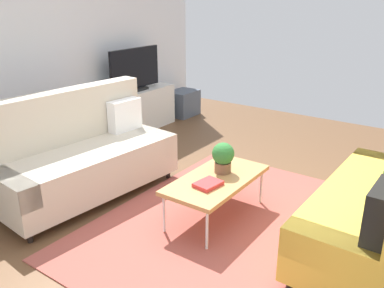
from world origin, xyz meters
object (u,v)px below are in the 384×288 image
Objects in this scene: storage_trunk at (183,103)px; tv at (135,70)px; vase_0 at (104,93)px; vase_1 at (113,90)px; tv_console at (136,110)px; couch_beige at (83,155)px; table_book_0 at (208,184)px; coffee_table at (216,180)px; potted_plant at (223,157)px; bottle_0 at (127,88)px.

tv is at bearing 175.84° from storage_trunk.
storage_trunk is at bearing -4.16° from tv.
vase_1 is (0.17, 0.00, 0.02)m from vase_0.
tv_console is 8.79× the size of vase_1.
tv is 1.32m from storage_trunk.
vase_0 is at bearing 175.07° from tv_console.
couch_beige is 1.40× the size of tv_console.
couch_beige reaches higher than table_book_0.
coffee_table is at bearing -122.45° from tv.
couch_beige is 2.24m from tv.
potted_plant is 1.87× the size of vase_1.
bottle_0 reaches higher than potted_plant.
tv reaches higher than vase_1.
table_book_0 is at bearing -117.58° from vase_1.
couch_beige is 1.47m from coffee_table.
tv_console is at bearing 174.81° from storage_trunk.
potted_plant is (-1.41, -2.42, -0.37)m from tv.
couch_beige reaches higher than potted_plant.
table_book_0 is at bearing -169.98° from coffee_table.
vase_0 is at bearing 173.12° from tv.
potted_plant is 2.68m from vase_1.
couch_beige is 1.46m from table_book_0.
potted_plant is at bearing 8.56° from table_book_0.
couch_beige is 15.77× the size of vase_0.
couch_beige is 12.35× the size of vase_1.
vase_1 is (-0.41, 0.07, -0.23)m from tv.
tv_console is at bearing 57.76° from coffee_table.
tv is 0.48m from vase_1.
tv_console is 0.58m from vase_1.
coffee_table is at bearing -122.24° from tv_console.
vase_1 reaches higher than coffee_table.
tv is 1.92× the size of storage_trunk.
vase_0 is 0.38m from bottle_0.
couch_beige is at bearing 110.40° from potted_plant.
tv_console is at bearing -146.64° from couch_beige.
storage_trunk is 3.26× the size of vase_1.
couch_beige is 6.59× the size of potted_plant.
table_book_0 is 1.54× the size of bottle_0.
couch_beige is 1.97× the size of tv.
vase_1 is (-0.41, 0.05, 0.40)m from tv_console.
tv_console is at bearing -6.90° from vase_1.
storage_trunk is 1.74× the size of potted_plant.
vase_0 is 0.17m from vase_1.
coffee_table is 4.58× the size of table_book_0.
potted_plant is at bearing -116.42° from bottle_0.
couch_beige is 8.20× the size of table_book_0.
bottle_0 is at bearing 63.58° from potted_plant.
storage_trunk is (3.03, 0.94, -0.22)m from couch_beige.
tv_console is 4.69× the size of potted_plant.
vase_0 is at bearing 180.00° from vase_1.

